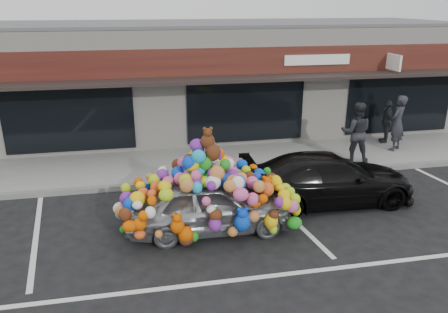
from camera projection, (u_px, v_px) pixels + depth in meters
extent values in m
plane|color=black|center=(177.00, 227.00, 10.36)|extent=(90.00, 90.00, 0.00)
cube|color=silver|center=(156.00, 80.00, 17.51)|extent=(24.00, 6.00, 4.20)
cube|color=#59595B|center=(153.00, 24.00, 16.79)|extent=(24.00, 6.00, 0.12)
cube|color=#3C1210|center=(158.00, 63.00, 14.32)|extent=(24.00, 0.18, 0.90)
cube|color=black|center=(160.00, 81.00, 14.00)|extent=(24.00, 1.20, 0.10)
cube|color=white|center=(393.00, 62.00, 15.40)|extent=(0.08, 0.95, 0.55)
cube|color=white|center=(317.00, 60.00, 15.20)|extent=(2.40, 0.04, 0.35)
cube|color=black|center=(69.00, 118.00, 14.39)|extent=(4.20, 0.12, 2.30)
cube|color=black|center=(246.00, 110.00, 15.47)|extent=(4.20, 0.12, 2.30)
cube|color=black|center=(399.00, 102.00, 16.56)|extent=(4.20, 0.12, 2.30)
cube|color=gray|center=(165.00, 166.00, 14.03)|extent=(26.00, 3.00, 0.15)
cube|color=slate|center=(169.00, 184.00, 12.65)|extent=(26.00, 0.18, 0.16)
cube|color=silver|center=(36.00, 236.00, 9.96)|extent=(0.73, 4.37, 0.01)
cube|color=silver|center=(287.00, 213.00, 11.05)|extent=(0.73, 4.37, 0.01)
cube|color=silver|center=(289.00, 274.00, 8.59)|extent=(14.00, 0.12, 0.01)
imported|color=#93959C|center=(209.00, 204.00, 10.09)|extent=(1.58, 3.84, 1.30)
ellipsoid|color=#FF6126|center=(208.00, 157.00, 9.71)|extent=(1.17, 1.62, 0.98)
sphere|color=orange|center=(267.00, 190.00, 10.09)|extent=(0.34, 0.34, 0.34)
sphere|color=#153DF6|center=(242.00, 222.00, 9.45)|extent=(0.36, 0.36, 0.36)
sphere|color=green|center=(171.00, 194.00, 10.74)|extent=(0.30, 0.30, 0.30)
sphere|color=#DC6380|center=(208.00, 138.00, 9.56)|extent=(0.32, 0.32, 0.32)
sphere|color=#E05A00|center=(158.00, 193.00, 9.87)|extent=(0.30, 0.30, 0.30)
imported|color=black|center=(328.00, 179.00, 11.49)|extent=(1.87, 4.56, 1.32)
imported|color=black|center=(397.00, 123.00, 15.01)|extent=(0.84, 0.79, 1.93)
imported|color=black|center=(356.00, 132.00, 13.94)|extent=(1.14, 1.01, 1.95)
imported|color=black|center=(386.00, 121.00, 15.93)|extent=(1.00, 0.69, 1.58)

